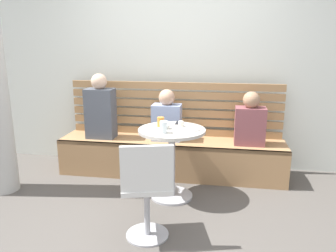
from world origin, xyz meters
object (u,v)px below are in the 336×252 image
person_adult (100,109)px  phone_on_table (179,123)px  cup_tumbler_orange (161,122)px  white_chair (147,188)px  cafe_table (172,150)px  cup_water_clear (163,127)px  cup_glass_short (164,125)px  person_child_middle (167,118)px  booth_bench (171,157)px  cup_espresso_small (181,124)px  person_child_left (250,122)px  plate_small (192,129)px

person_adult → phone_on_table: bearing=-17.7°
cup_tumbler_orange → white_chair: bearing=-86.5°
phone_on_table → cafe_table: bearing=82.2°
person_adult → cup_water_clear: person_adult is taller
cafe_table → phone_on_table: bearing=80.9°
cup_glass_short → cup_tumbler_orange: bearing=121.1°
cup_tumbler_orange → person_child_middle: bearing=93.1°
cup_glass_short → cup_water_clear: size_ratio=0.73×
cup_water_clear → cup_tumbler_orange: bearing=106.9°
cup_tumbler_orange → phone_on_table: (0.17, 0.18, -0.05)m
cafe_table → person_adult: bearing=149.1°
cup_water_clear → phone_on_table: bearing=77.0°
cafe_table → cup_glass_short: (-0.08, -0.00, 0.26)m
booth_bench → cafe_table: bearing=-80.4°
cup_glass_short → phone_on_table: bearing=64.6°
white_chair → cup_glass_short: 0.87m
person_child_middle → cup_glass_short: (0.08, -0.62, 0.07)m
phone_on_table → person_adult: bearing=-16.4°
cup_water_clear → cafe_table: bearing=70.9°
cup_glass_short → cup_espresso_small: 0.20m
person_child_left → plate_small: bearing=-136.4°
cafe_table → white_chair: size_ratio=0.87×
booth_bench → plate_small: (0.30, -0.61, 0.52)m
person_child_left → cup_water_clear: 1.15m
person_child_middle → cup_espresso_small: 0.55m
cafe_table → cup_glass_short: size_ratio=9.25×
cup_water_clear → booth_bench: bearing=93.5°
cup_glass_short → cup_espresso_small: cup_glass_short is taller
cup_espresso_small → plate_small: bearing=-43.4°
phone_on_table → white_chair: bearing=85.2°
cup_water_clear → cup_espresso_small: cup_water_clear is taller
cafe_table → cup_espresso_small: 0.29m
white_chair → person_adult: 1.69m
person_child_middle → cup_glass_short: bearing=-83.1°
cup_espresso_small → plate_small: (0.12, -0.12, -0.02)m
white_chair → cup_tumbler_orange: bearing=93.5°
cup_glass_short → phone_on_table: cup_glass_short is taller
booth_bench → person_child_middle: bearing=175.5°
white_chair → person_child_left: size_ratio=1.39×
booth_bench → cafe_table: cafe_table is taller
booth_bench → cup_water_clear: cup_water_clear is taller
cup_glass_short → cup_water_clear: cup_water_clear is taller
booth_bench → plate_small: plate_small is taller
cup_glass_short → cup_espresso_small: size_ratio=1.43×
cup_glass_short → person_child_left: bearing=33.6°
person_adult → cup_tumbler_orange: bearing=-31.0°
person_child_left → plate_small: 0.84m
booth_bench → person_adult: 1.04m
cup_glass_short → person_child_middle: bearing=96.9°
cup_water_clear → person_child_left: bearing=41.0°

